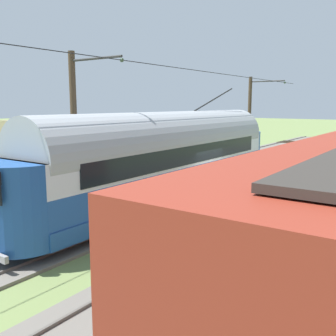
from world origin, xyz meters
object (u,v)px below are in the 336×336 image
(coach_adjacent, at_px, (112,150))
(spare_tie_stack, at_px, (74,178))
(vintage_streetcar, at_px, (168,157))
(catenary_pole_foreground, at_px, (250,117))
(catenary_pole_mid_near, at_px, (76,129))

(coach_adjacent, relative_size, spare_tie_stack, 4.73)
(vintage_streetcar, bearing_deg, catenary_pole_foreground, -80.09)
(coach_adjacent, bearing_deg, spare_tie_stack, 3.16)
(vintage_streetcar, distance_m, catenary_pole_mid_near, 4.26)
(vintage_streetcar, height_order, catenary_pole_foreground, catenary_pole_foreground)
(coach_adjacent, xyz_separation_m, spare_tie_stack, (3.03, 0.17, -1.89))
(catenary_pole_foreground, height_order, catenary_pole_mid_near, same)
(spare_tie_stack, bearing_deg, vintage_streetcar, 172.37)
(catenary_pole_foreground, bearing_deg, spare_tie_stack, 71.26)
(spare_tie_stack, bearing_deg, catenary_pole_foreground, -108.74)
(vintage_streetcar, xyz_separation_m, catenary_pole_foreground, (2.72, -15.57, 1.32))
(coach_adjacent, relative_size, catenary_pole_mid_near, 1.66)
(coach_adjacent, bearing_deg, vintage_streetcar, 165.55)
(vintage_streetcar, height_order, coach_adjacent, vintage_streetcar)
(vintage_streetcar, height_order, catenary_pole_mid_near, catenary_pole_mid_near)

